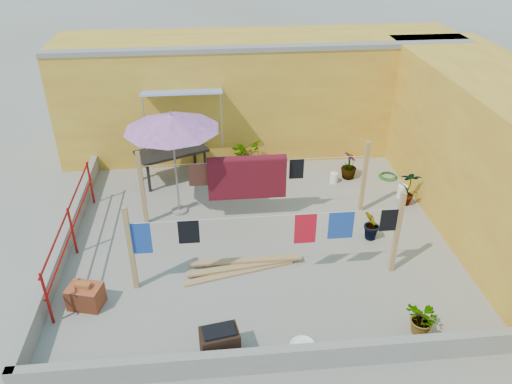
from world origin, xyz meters
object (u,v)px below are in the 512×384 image
(outdoor_table, at_px, (171,153))
(brick_stack, at_px, (86,296))
(white_basin, at_px, (303,346))
(green_hose, at_px, (388,176))
(patio_umbrella, at_px, (171,123))
(brazier, at_px, (220,343))
(water_jug_a, at_px, (402,191))
(plant_back_a, at_px, (245,154))
(water_jug_b, at_px, (334,178))

(outdoor_table, relative_size, brick_stack, 2.89)
(white_basin, bearing_deg, green_hose, 59.10)
(patio_umbrella, distance_m, white_basin, 5.37)
(outdoor_table, height_order, brazier, outdoor_table)
(brazier, relative_size, white_basin, 1.53)
(brick_stack, relative_size, water_jug_a, 1.84)
(outdoor_table, relative_size, plant_back_a, 2.27)
(brick_stack, distance_m, water_jug_a, 7.70)
(water_jug_a, xyz_separation_m, plant_back_a, (-3.74, 1.90, 0.27))
(brazier, bearing_deg, patio_umbrella, 100.30)
(plant_back_a, bearing_deg, patio_umbrella, -130.58)
(brick_stack, height_order, water_jug_a, brick_stack)
(patio_umbrella, xyz_separation_m, water_jug_a, (5.47, 0.12, -2.10))
(brick_stack, distance_m, plant_back_a, 6.01)
(brick_stack, distance_m, green_hose, 8.17)
(brick_stack, relative_size, white_basin, 1.55)
(brazier, bearing_deg, water_jug_b, 59.69)
(brick_stack, distance_m, water_jug_b, 6.84)
(outdoor_table, bearing_deg, white_basin, -68.69)
(white_basin, height_order, plant_back_a, plant_back_a)
(brick_stack, xyz_separation_m, water_jug_b, (5.53, 4.02, -0.08))
(white_basin, relative_size, water_jug_a, 1.18)
(white_basin, relative_size, green_hose, 0.88)
(water_jug_a, xyz_separation_m, green_hose, (-0.00, 1.03, -0.13))
(water_jug_a, relative_size, water_jug_b, 1.17)
(patio_umbrella, bearing_deg, green_hose, 11.81)
(brick_stack, distance_m, brazier, 2.75)
(green_hose, bearing_deg, water_jug_b, -175.13)
(outdoor_table, bearing_deg, water_jug_b, -8.89)
(water_jug_a, height_order, plant_back_a, plant_back_a)
(brick_stack, bearing_deg, green_hose, 30.50)
(green_hose, distance_m, plant_back_a, 3.86)
(outdoor_table, relative_size, water_jug_b, 6.24)
(white_basin, height_order, water_jug_a, water_jug_a)
(brazier, xyz_separation_m, water_jug_a, (4.67, 4.50, -0.10))
(outdoor_table, height_order, green_hose, outdoor_table)
(patio_umbrella, height_order, plant_back_a, patio_umbrella)
(brick_stack, relative_size, brazier, 1.02)
(water_jug_b, xyz_separation_m, plant_back_a, (-2.23, 1.00, 0.29))
(outdoor_table, distance_m, plant_back_a, 1.98)
(patio_umbrella, xyz_separation_m, green_hose, (5.47, 1.14, -2.23))
(white_basin, distance_m, green_hose, 6.44)
(water_jug_a, distance_m, water_jug_b, 1.76)
(outdoor_table, xyz_separation_m, plant_back_a, (1.93, 0.35, -0.31))
(water_jug_b, bearing_deg, plant_back_a, 155.88)
(patio_umbrella, bearing_deg, outdoor_table, 97.01)
(brazier, relative_size, water_jug_a, 1.81)
(outdoor_table, bearing_deg, brick_stack, -106.35)
(green_hose, bearing_deg, brick_stack, -149.50)
(patio_umbrella, distance_m, green_hose, 6.01)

